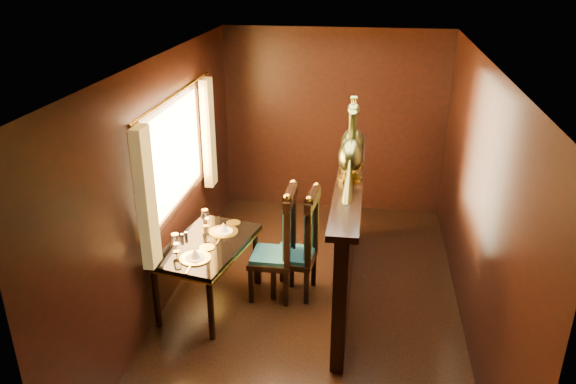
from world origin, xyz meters
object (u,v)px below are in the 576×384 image
(peacock_left, at_px, (351,142))
(peacock_right, at_px, (353,131))
(chair_right, at_px, (305,241))
(dining_table, at_px, (207,249))
(chair_left, at_px, (283,240))

(peacock_left, xyz_separation_m, peacock_right, (0.00, 0.36, -0.00))
(chair_right, bearing_deg, peacock_right, 40.03)
(chair_right, height_order, peacock_left, peacock_left)
(chair_right, xyz_separation_m, peacock_right, (0.43, 0.29, 1.11))
(chair_right, height_order, peacock_right, peacock_right)
(dining_table, xyz_separation_m, chair_right, (0.95, 0.32, 0.00))
(dining_table, distance_m, chair_left, 0.77)
(dining_table, relative_size, chair_left, 1.04)
(chair_left, xyz_separation_m, peacock_right, (0.65, 0.36, 1.09))
(dining_table, distance_m, peacock_right, 1.88)
(chair_right, relative_size, peacock_right, 1.57)
(dining_table, bearing_deg, chair_right, 30.48)
(dining_table, relative_size, chair_right, 1.08)
(chair_left, bearing_deg, dining_table, -159.89)
(chair_left, height_order, peacock_left, peacock_left)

